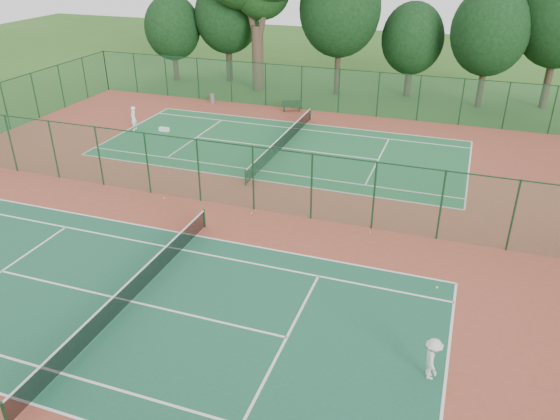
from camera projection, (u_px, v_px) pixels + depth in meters
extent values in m
plane|color=#2C581B|center=(227.00, 205.00, 28.83)|extent=(120.00, 120.00, 0.00)
cube|color=brown|center=(227.00, 205.00, 28.83)|extent=(40.00, 36.00, 0.01)
cube|color=#1B573D|center=(132.00, 302.00, 21.26)|extent=(23.77, 10.97, 0.01)
cube|color=#1F6538|center=(283.00, 148.00, 36.38)|extent=(23.77, 10.97, 0.01)
cube|color=#1B5235|center=(320.00, 90.00, 43.15)|extent=(40.00, 0.02, 3.50)
cube|color=#153B1C|center=(321.00, 68.00, 42.38)|extent=(40.00, 0.05, 0.05)
cube|color=#1B5331|center=(225.00, 174.00, 28.03)|extent=(40.00, 0.02, 3.50)
cube|color=#153B1F|center=(224.00, 143.00, 27.25)|extent=(40.00, 0.05, 0.05)
cylinder|color=#153A1F|center=(5.00, 415.00, 15.67)|extent=(0.10, 0.10, 0.97)
cylinder|color=#153A1F|center=(204.00, 218.00, 26.42)|extent=(0.10, 0.10, 0.97)
cube|color=black|center=(130.00, 292.00, 21.05)|extent=(0.02, 12.80, 0.85)
cube|color=silver|center=(129.00, 282.00, 20.85)|extent=(0.04, 12.80, 0.06)
cylinder|color=#143920|center=(246.00, 178.00, 30.79)|extent=(0.10, 0.10, 0.97)
cylinder|color=#143920|center=(310.00, 114.00, 41.54)|extent=(0.10, 0.10, 0.97)
cube|color=black|center=(283.00, 141.00, 36.17)|extent=(0.02, 12.80, 0.85)
cube|color=white|center=(283.00, 135.00, 35.97)|extent=(0.04, 12.80, 0.06)
imported|color=silver|center=(432.00, 359.00, 17.32)|extent=(0.78, 1.08, 1.51)
imported|color=white|center=(134.00, 118.00, 39.30)|extent=(0.51, 0.69, 1.74)
cylinder|color=gray|center=(212.00, 99.00, 45.76)|extent=(0.51, 0.51, 0.78)
cube|color=black|center=(284.00, 109.00, 43.74)|extent=(0.23, 0.41, 0.46)
cube|color=black|center=(299.00, 108.00, 43.81)|extent=(0.23, 0.41, 0.46)
cube|color=black|center=(292.00, 105.00, 43.66)|extent=(1.57, 0.99, 0.05)
cube|color=black|center=(292.00, 103.00, 43.37)|extent=(1.43, 0.64, 0.46)
cube|color=white|center=(164.00, 129.00, 39.39)|extent=(0.76, 0.30, 0.28)
sphere|color=gold|center=(251.00, 213.00, 27.89)|extent=(0.07, 0.07, 0.07)
sphere|color=#C0D631|center=(370.00, 232.00, 26.10)|extent=(0.07, 0.07, 0.07)
sphere|color=#F4F438|center=(164.00, 198.00, 29.49)|extent=(0.06, 0.06, 0.06)
cylinder|color=#3D2E21|center=(258.00, 59.00, 48.58)|extent=(1.03, 1.03, 5.63)
cylinder|color=#3D2E21|center=(249.00, 8.00, 47.15)|extent=(1.91, 0.56, 5.60)
cylinder|color=#3D2E21|center=(265.00, 6.00, 46.13)|extent=(1.78, 0.53, 6.07)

